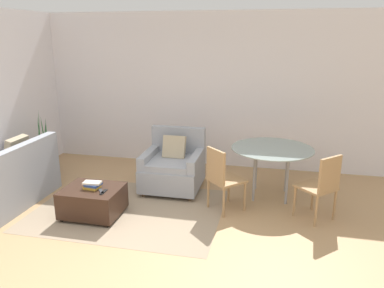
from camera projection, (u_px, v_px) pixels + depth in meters
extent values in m
plane|color=tan|center=(134.00, 260.00, 4.05)|extent=(20.00, 20.00, 0.00)
cube|color=white|center=(198.00, 91.00, 6.77)|extent=(12.00, 0.06, 2.75)
cube|color=gray|center=(129.00, 210.00, 5.21)|extent=(2.56, 1.89, 0.00)
cube|color=brown|center=(107.00, 235.00, 4.55)|extent=(2.51, 0.07, 0.00)
cube|color=brown|center=(115.00, 226.00, 4.77)|extent=(2.51, 0.07, 0.00)
cube|color=brown|center=(122.00, 217.00, 4.99)|extent=(2.51, 0.07, 0.00)
cube|color=brown|center=(129.00, 209.00, 5.21)|extent=(2.51, 0.07, 0.00)
cube|color=brown|center=(135.00, 202.00, 5.43)|extent=(2.51, 0.07, 0.00)
cube|color=brown|center=(141.00, 196.00, 5.65)|extent=(2.51, 0.07, 0.00)
cube|color=brown|center=(146.00, 190.00, 5.88)|extent=(2.51, 0.07, 0.00)
cube|color=#999EA8|center=(15.00, 165.00, 5.01)|extent=(0.14, 1.83, 0.45)
cube|color=#999EA8|center=(31.00, 151.00, 5.91)|extent=(0.82, 0.12, 0.26)
cube|color=tan|center=(16.00, 151.00, 5.44)|extent=(0.19, 0.40, 0.41)
cube|color=#999EA8|center=(173.00, 175.00, 5.86)|extent=(0.88, 0.91, 0.34)
cube|color=#999EA8|center=(172.00, 162.00, 5.77)|extent=(0.64, 0.79, 0.10)
cube|color=#999EA8|center=(179.00, 142.00, 6.11)|extent=(0.88, 0.13, 0.51)
cube|color=#999EA8|center=(149.00, 157.00, 5.86)|extent=(0.13, 0.83, 0.20)
cube|color=#999EA8|center=(196.00, 160.00, 5.71)|extent=(0.13, 0.83, 0.20)
cylinder|color=brown|center=(144.00, 194.00, 5.64)|extent=(0.05, 0.05, 0.06)
cylinder|color=brown|center=(190.00, 199.00, 5.50)|extent=(0.05, 0.05, 0.06)
cylinder|color=brown|center=(158.00, 177.00, 6.34)|extent=(0.05, 0.05, 0.06)
cylinder|color=brown|center=(200.00, 180.00, 6.19)|extent=(0.05, 0.05, 0.06)
cube|color=tan|center=(174.00, 147.00, 5.85)|extent=(0.35, 0.21, 0.36)
cube|color=#382319|center=(93.00, 200.00, 5.00)|extent=(0.75, 0.63, 0.35)
cylinder|color=black|center=(62.00, 220.00, 4.88)|extent=(0.04, 0.04, 0.04)
cylinder|color=black|center=(108.00, 225.00, 4.74)|extent=(0.04, 0.04, 0.04)
cylinder|color=black|center=(82.00, 203.00, 5.37)|extent=(0.04, 0.04, 0.04)
cylinder|color=black|center=(124.00, 208.00, 5.23)|extent=(0.04, 0.04, 0.04)
cube|color=gold|center=(92.00, 187.00, 4.94)|extent=(0.21, 0.17, 0.03)
cube|color=#2D478C|center=(93.00, 185.00, 4.94)|extent=(0.20, 0.20, 0.03)
cube|color=beige|center=(92.00, 183.00, 4.93)|extent=(0.24, 0.14, 0.03)
cube|color=black|center=(104.00, 192.00, 4.82)|extent=(0.05, 0.17, 0.01)
cube|color=#333338|center=(101.00, 191.00, 4.84)|extent=(0.14, 0.16, 0.01)
cylinder|color=#333338|center=(48.00, 164.00, 6.57)|extent=(0.36, 0.36, 0.32)
cylinder|color=black|center=(47.00, 156.00, 6.52)|extent=(0.33, 0.33, 0.02)
cone|color=#2D6B38|center=(48.00, 140.00, 6.42)|extent=(0.06, 0.14, 0.57)
cone|color=#2D6B38|center=(47.00, 136.00, 6.45)|extent=(0.11, 0.09, 0.68)
cone|color=#2D6B38|center=(45.00, 138.00, 6.46)|extent=(0.12, 0.09, 0.61)
cone|color=#2D6B38|center=(39.00, 133.00, 6.43)|extent=(0.05, 0.16, 0.79)
cone|color=#2D6B38|center=(40.00, 138.00, 6.36)|extent=(0.08, 0.06, 0.68)
cone|color=#2D6B38|center=(44.00, 136.00, 6.39)|extent=(0.08, 0.06, 0.72)
cylinder|color=#8C9E99|center=(272.00, 148.00, 5.46)|extent=(1.19, 1.19, 0.01)
cylinder|color=#99999E|center=(254.00, 177.00, 5.39)|extent=(0.04, 0.04, 0.75)
cylinder|color=#99999E|center=(287.00, 180.00, 5.30)|extent=(0.04, 0.04, 0.75)
cylinder|color=#99999E|center=(256.00, 166.00, 5.83)|extent=(0.04, 0.04, 0.75)
cylinder|color=#99999E|center=(287.00, 169.00, 5.73)|extent=(0.04, 0.04, 0.75)
cube|color=tan|center=(227.00, 180.00, 5.12)|extent=(0.59, 0.59, 0.03)
cube|color=tan|center=(216.00, 166.00, 4.96)|extent=(0.29, 0.29, 0.45)
cylinder|color=tan|center=(245.00, 197.00, 5.13)|extent=(0.03, 0.03, 0.42)
cylinder|color=tan|center=(229.00, 188.00, 5.42)|extent=(0.03, 0.03, 0.42)
cylinder|color=tan|center=(224.00, 203.00, 4.94)|extent=(0.03, 0.03, 0.42)
cylinder|color=tan|center=(208.00, 193.00, 5.24)|extent=(0.03, 0.03, 0.42)
cube|color=tan|center=(316.00, 187.00, 4.87)|extent=(0.59, 0.59, 0.03)
cube|color=tan|center=(330.00, 174.00, 4.65)|extent=(0.29, 0.29, 0.45)
cylinder|color=tan|center=(313.00, 195.00, 5.17)|extent=(0.03, 0.03, 0.42)
cylinder|color=tan|center=(294.00, 201.00, 4.99)|extent=(0.03, 0.03, 0.42)
cylinder|color=tan|center=(335.00, 205.00, 4.88)|extent=(0.03, 0.03, 0.42)
cylinder|color=tan|center=(316.00, 211.00, 4.70)|extent=(0.03, 0.03, 0.42)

